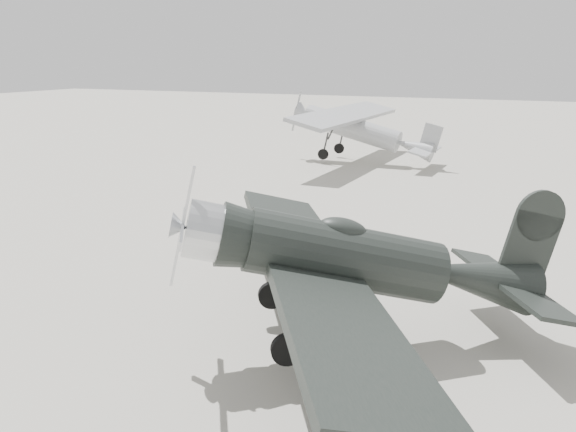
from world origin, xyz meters
name	(u,v)px	position (x,y,z in m)	size (l,w,h in m)	color
ground	(178,289)	(0.00, 0.00, 0.00)	(160.00, 160.00, 0.00)	#9E9A8C
lowwing_monoplane	(362,261)	(5.41, -1.04, 1.96)	(9.18, 10.70, 3.70)	black
highwing_monoplane	(358,125)	(-1.14, 20.48, 2.25)	(8.98, 12.66, 3.59)	#96999B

